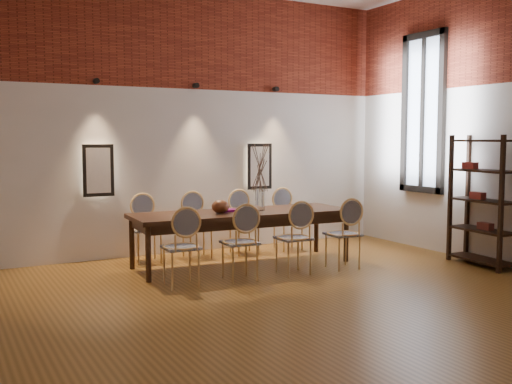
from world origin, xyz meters
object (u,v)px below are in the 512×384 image
chair_near_a (181,247)px  chair_far_c (244,223)px  chair_near_b (240,242)px  bowl (220,207)px  chair_far_a (147,229)px  book (227,210)px  chair_near_c (293,238)px  chair_far_d (288,220)px  vase (260,200)px  shelving_rack (483,201)px  chair_far_b (197,226)px  chair_near_d (343,234)px  dining_table (242,238)px

chair_near_a → chair_far_c: same height
chair_near_a → chair_near_b: (0.76, -0.04, 0.00)m
chair_near_b → bowl: chair_near_b is taller
chair_far_a → book: bearing=144.1°
chair_near_a → book: size_ratio=3.62×
chair_far_a → book: chair_far_a is taller
chair_near_c → chair_far_d: (0.83, 1.50, 0.00)m
chair_near_a → chair_far_c: size_ratio=1.00×
chair_near_a → chair_near_c: (1.52, -0.07, 0.00)m
vase → chair_far_a: bearing=148.6°
chair_near_b → chair_near_a: bearing=180.0°
chair_near_a → shelving_rack: 4.20m
chair_near_c → chair_far_b: bearing=116.3°
chair_near_a → shelving_rack: bearing=-9.1°
chair_near_a → bowl: (0.83, 0.68, 0.37)m
chair_near_b → vase: 1.09m
chair_far_a → bowl: (0.75, -0.86, 0.37)m
chair_near_d → bowl: chair_near_d is taller
chair_far_b → bowl: size_ratio=3.92×
chair_near_c → vase: bearing=98.1°
dining_table → chair_near_d: size_ratio=3.23×
chair_far_d → shelving_rack: (1.74, -2.29, 0.43)m
chair_near_b → chair_near_d: (1.52, -0.07, 0.00)m
dining_table → chair_far_b: bearing=116.3°
dining_table → chair_near_c: chair_near_c is taller
chair_far_c → chair_far_a: bearing=0.0°
bowl → book: 0.22m
chair_near_b → dining_table: bearing=63.7°
chair_far_b → bowl: chair_far_b is taller
chair_far_a → chair_near_d: bearing=146.0°
chair_far_c → bowl: chair_far_c is taller
chair_near_d → chair_far_c: (-0.68, 1.57, 0.00)m
chair_far_b → chair_far_c: bearing=-180.0°
chair_near_b → chair_far_d: size_ratio=1.00×
vase → book: 0.49m
chair_far_d → chair_far_c: bearing=-0.0°
book → chair_far_b: bearing=102.7°
chair_near_b → chair_far_c: size_ratio=1.00×
vase → shelving_rack: size_ratio=0.17×
dining_table → shelving_rack: bearing=-25.6°
dining_table → chair_far_c: bearing=63.7°
chair_near_a → bowl: chair_near_a is taller
chair_far_a → book: size_ratio=3.62×
chair_near_c → shelving_rack: (2.57, -0.79, 0.43)m
chair_far_d → vase: 1.24m
vase → shelving_rack: shelving_rack is taller
dining_table → book: (-0.18, 0.09, 0.39)m
dining_table → chair_near_c: 0.86m
chair_far_c → bowl: size_ratio=3.92×
dining_table → chair_near_d: (1.10, -0.82, 0.09)m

